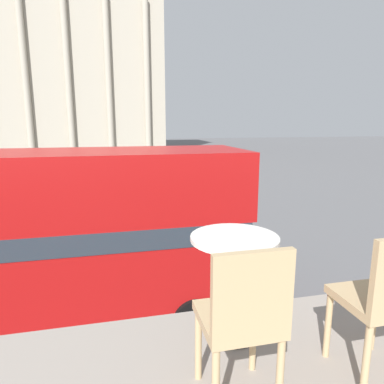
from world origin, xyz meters
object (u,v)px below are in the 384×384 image
at_px(cafe_dining_table, 234,263).
at_px(pedestrian_grey, 125,177).
at_px(cafe_chair_0, 243,317).
at_px(car_navy, 45,192).
at_px(plaza_building_left, 72,69).
at_px(traffic_light_near, 41,200).
at_px(pedestrian_white, 192,175).
at_px(traffic_light_mid, 66,175).
at_px(pedestrian_blue, 51,201).
at_px(pedestrian_black, 215,162).

xyz_separation_m(cafe_dining_table, pedestrian_grey, (0.05, 22.30, -2.86)).
xyz_separation_m(cafe_chair_0, car_navy, (-4.61, 20.17, -3.16)).
bearing_deg(plaza_building_left, traffic_light_near, -86.28).
bearing_deg(pedestrian_white, traffic_light_mid, -128.65).
bearing_deg(pedestrian_blue, pedestrian_black, 140.92).
height_order(plaza_building_left, pedestrian_grey, plaza_building_left).
xyz_separation_m(cafe_chair_0, plaza_building_left, (-6.11, 58.37, 9.22)).
bearing_deg(car_navy, pedestrian_blue, -22.01).
xyz_separation_m(cafe_chair_0, pedestrian_black, (9.07, 30.22, -2.82)).
relative_size(cafe_chair_0, traffic_light_near, 0.27).
distance_m(cafe_chair_0, plaza_building_left, 59.41).
xyz_separation_m(plaza_building_left, car_navy, (1.50, -38.20, -12.38)).
relative_size(traffic_light_mid, pedestrian_white, 2.11).
bearing_deg(traffic_light_near, plaza_building_left, 93.72).
height_order(pedestrian_grey, pedestrian_blue, pedestrian_grey).
bearing_deg(pedestrian_blue, pedestrian_grey, 152.38).
xyz_separation_m(plaza_building_left, pedestrian_grey, (6.33, -35.46, -12.06)).
bearing_deg(car_navy, pedestrian_black, 90.13).
bearing_deg(pedestrian_grey, traffic_light_mid, 72.34).
relative_size(cafe_dining_table, pedestrian_blue, 0.45).
distance_m(cafe_dining_table, pedestrian_black, 31.05).
xyz_separation_m(traffic_light_mid, pedestrian_white, (8.15, 6.60, -1.30)).
xyz_separation_m(cafe_dining_table, plaza_building_left, (-6.29, 57.76, 9.20)).
distance_m(cafe_chair_0, pedestrian_white, 24.08).
bearing_deg(pedestrian_grey, pedestrian_white, -165.84).
xyz_separation_m(traffic_light_near, pedestrian_white, (8.23, 12.64, -1.34)).
relative_size(cafe_dining_table, traffic_light_near, 0.21).
distance_m(cafe_chair_0, pedestrian_black, 31.68).
relative_size(traffic_light_mid, pedestrian_black, 1.86).
height_order(traffic_light_near, traffic_light_mid, traffic_light_near).
height_order(cafe_dining_table, traffic_light_near, cafe_dining_table).
xyz_separation_m(cafe_dining_table, car_navy, (-4.79, 19.57, -3.18)).
distance_m(cafe_dining_table, car_navy, 20.39).
xyz_separation_m(cafe_dining_table, traffic_light_mid, (-3.11, 16.11, -1.68)).
xyz_separation_m(traffic_light_mid, pedestrian_grey, (3.16, 6.18, -1.17)).
relative_size(traffic_light_mid, car_navy, 0.80).
distance_m(plaza_building_left, pedestrian_white, 38.80).
distance_m(pedestrian_black, pedestrian_blue, 18.72).
height_order(traffic_light_mid, pedestrian_grey, traffic_light_mid).
bearing_deg(traffic_light_mid, traffic_light_near, -90.68).
height_order(traffic_light_near, pedestrian_black, traffic_light_near).
xyz_separation_m(cafe_dining_table, cafe_chair_0, (-0.17, -0.60, -0.02)).
relative_size(cafe_dining_table, pedestrian_grey, 0.41).
height_order(cafe_chair_0, traffic_light_near, cafe_chair_0).
distance_m(car_navy, pedestrian_grey, 5.56).
bearing_deg(traffic_light_mid, cafe_chair_0, -80.03).
xyz_separation_m(traffic_light_near, pedestrian_blue, (-0.68, 5.84, -1.32)).
bearing_deg(cafe_dining_table, pedestrian_white, 77.49).
height_order(cafe_dining_table, traffic_light_mid, cafe_dining_table).
distance_m(cafe_dining_table, pedestrian_white, 23.46).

